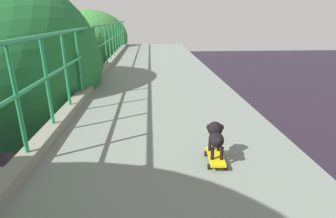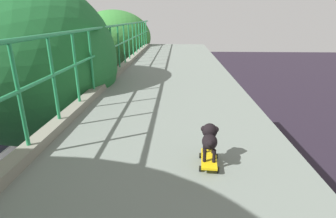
% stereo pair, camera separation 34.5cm
% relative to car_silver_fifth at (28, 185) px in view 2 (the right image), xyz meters
% --- Properties ---
extents(car_silver_fifth, '(1.89, 4.52, 1.40)m').
position_rel_car_silver_fifth_xyz_m(car_silver_fifth, '(0.00, 0.00, 0.00)').
color(car_silver_fifth, '#B8B9B7').
rests_on(car_silver_fifth, ground).
extents(city_bus, '(2.52, 11.79, 3.00)m').
position_rel_car_silver_fifth_xyz_m(city_bus, '(-3.71, 16.29, 1.08)').
color(city_bus, white).
rests_on(city_bus, ground).
extents(roadside_tree_mid, '(4.12, 4.12, 8.43)m').
position_rel_car_silver_fifth_xyz_m(roadside_tree_mid, '(2.91, -3.33, 5.76)').
color(roadside_tree_mid, '#4B3832').
rests_on(roadside_tree_mid, ground).
extents(roadside_tree_far, '(4.07, 4.07, 7.89)m').
position_rel_car_silver_fifth_xyz_m(roadside_tree_far, '(2.82, 5.77, 5.69)').
color(roadside_tree_far, brown).
rests_on(roadside_tree_far, ground).
extents(toy_skateboard, '(0.23, 0.43, 0.08)m').
position_rel_car_silver_fifth_xyz_m(toy_skateboard, '(6.77, -6.91, 5.45)').
color(toy_skateboard, gold).
rests_on(toy_skateboard, overpass_deck).
extents(small_dog, '(0.20, 0.40, 0.34)m').
position_rel_car_silver_fifth_xyz_m(small_dog, '(6.78, -6.84, 5.68)').
color(small_dog, black).
rests_on(small_dog, toy_skateboard).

